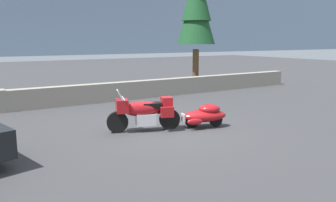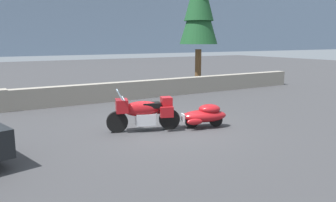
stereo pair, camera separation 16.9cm
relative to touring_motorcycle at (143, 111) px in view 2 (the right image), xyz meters
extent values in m
plane|color=#38383A|center=(0.72, -0.17, -0.62)|extent=(80.00, 80.00, 0.00)
cube|color=gray|center=(0.72, 5.49, -0.19)|extent=(8.00, 0.48, 0.86)
cube|color=gray|center=(8.72, 5.50, -0.19)|extent=(8.00, 0.51, 0.86)
cylinder|color=black|center=(-0.78, 0.26, -0.29)|extent=(0.67, 0.34, 0.66)
cylinder|color=black|center=(0.79, -0.26, -0.29)|extent=(0.67, 0.34, 0.66)
cube|color=silver|center=(0.05, -0.02, -0.24)|extent=(0.71, 0.61, 0.36)
ellipsoid|color=maroon|center=(-0.04, 0.01, 0.09)|extent=(1.28, 0.79, 0.48)
cube|color=maroon|center=(-0.64, 0.21, 0.21)|extent=(0.50, 0.61, 0.40)
cube|color=#9EB7C6|center=(-0.68, 0.22, 0.54)|extent=(0.32, 0.48, 0.34)
cube|color=black|center=(0.24, -0.08, 0.19)|extent=(0.64, 0.52, 0.16)
cube|color=maroon|center=(0.69, -0.23, 0.29)|extent=(0.43, 0.48, 0.28)
cube|color=maroon|center=(0.55, -0.50, 0.01)|extent=(0.43, 0.28, 0.32)
cube|color=maroon|center=(0.74, 0.07, 0.01)|extent=(0.43, 0.28, 0.32)
cylinder|color=silver|center=(-0.59, 0.19, 0.44)|extent=(0.26, 0.68, 0.04)
cylinder|color=silver|center=(-0.73, 0.24, -0.04)|extent=(0.26, 0.15, 0.54)
cylinder|color=black|center=(1.50, -0.49, -0.40)|extent=(0.45, 0.23, 0.44)
cylinder|color=black|center=(2.28, -0.75, -0.40)|extent=(0.45, 0.23, 0.44)
ellipsoid|color=maroon|center=(1.89, -0.62, -0.24)|extent=(1.64, 1.12, 0.40)
ellipsoid|color=maroon|center=(2.06, -0.68, -0.02)|extent=(0.86, 0.76, 0.32)
cube|color=silver|center=(1.21, -0.40, -0.26)|extent=(0.16, 0.32, 0.24)
ellipsoid|color=maroon|center=(1.40, -0.80, -0.34)|extent=(0.54, 0.30, 0.20)
ellipsoid|color=maroon|center=(1.60, -0.19, -0.34)|extent=(0.54, 0.30, 0.20)
cylinder|color=silver|center=(0.84, -0.28, -0.35)|extent=(0.68, 0.27, 0.05)
cylinder|color=brown|center=(7.12, 6.89, 0.52)|extent=(0.37, 0.37, 2.29)
cone|color=#194723|center=(7.12, 6.89, 3.77)|extent=(2.19, 2.19, 3.61)
camera|label=1|loc=(-4.78, -9.07, 2.18)|focal=35.99mm
camera|label=2|loc=(-4.64, -9.16, 2.18)|focal=35.99mm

